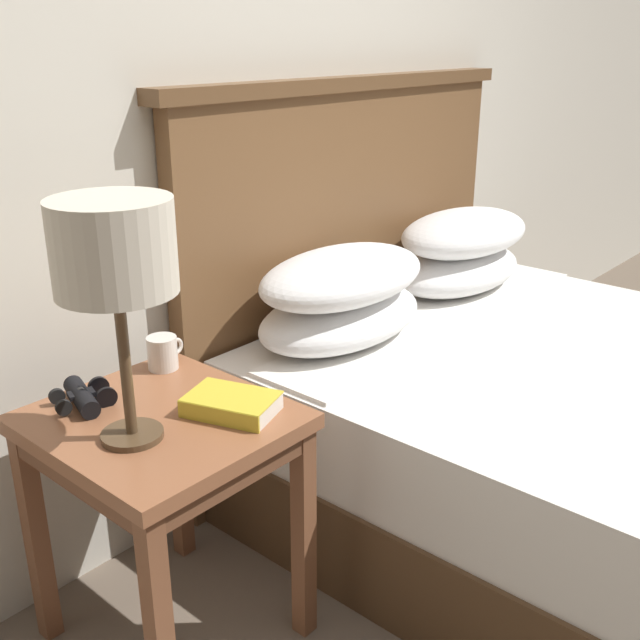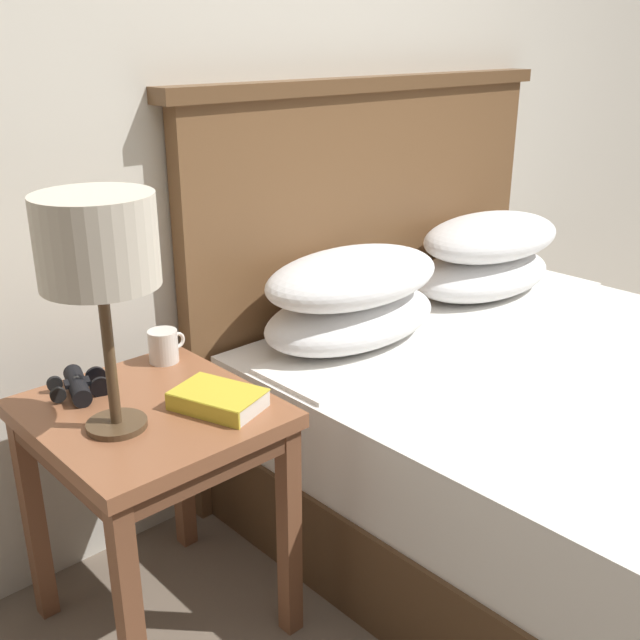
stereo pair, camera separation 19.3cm
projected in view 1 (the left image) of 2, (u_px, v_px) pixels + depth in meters
name	position (u px, v px, depth m)	size (l,w,h in m)	color
wall_back	(199.00, 75.00, 2.01)	(8.00, 0.06, 2.60)	beige
nightstand	(163.00, 450.00, 1.69)	(0.50, 0.54, 0.61)	brown
bed	(560.00, 420.00, 2.22)	(1.61, 1.87, 1.28)	#4E3520
table_lamp	(114.00, 253.00, 1.43)	(0.24, 0.24, 0.51)	#4C3823
book_on_nightstand	(231.00, 404.00, 1.67)	(0.19, 0.23, 0.04)	silver
binoculars_pair	(82.00, 397.00, 1.70)	(0.15, 0.16, 0.05)	black
coffee_mug	(163.00, 353.00, 1.88)	(0.10, 0.08, 0.08)	silver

